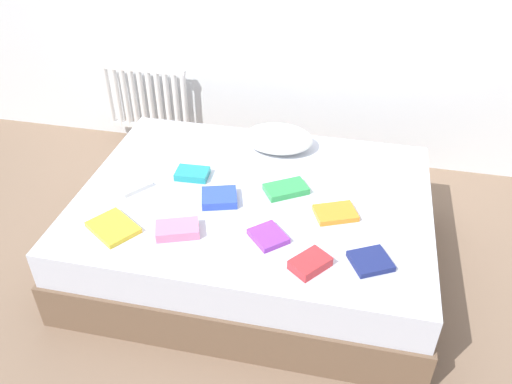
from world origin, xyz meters
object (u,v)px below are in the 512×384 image
Objects in this scene: textbook_red at (310,263)px; textbook_teal at (192,174)px; pillow at (278,139)px; textbook_navy at (370,261)px; textbook_orange at (335,213)px; textbook_yellow at (113,227)px; bed at (254,228)px; textbook_green at (286,189)px; textbook_white at (131,184)px; textbook_purple at (268,236)px; textbook_blue at (219,198)px; textbook_pink at (177,230)px; radiator at (146,99)px.

textbook_teal is (-0.78, 0.61, -0.00)m from textbook_red.
pillow is 2.42× the size of textbook_red.
textbook_navy is at bearing -28.99° from textbook_teal.
textbook_orange reaches higher than textbook_yellow.
textbook_red is 0.73× the size of textbook_yellow.
bed is 0.62m from pillow.
textbook_navy is 0.77× the size of textbook_green.
textbook_white is 0.72× the size of textbook_yellow.
textbook_navy is 1.00× the size of textbook_white.
textbook_purple is at bearing 41.16° from textbook_yellow.
textbook_blue is at bearing 70.75° from textbook_yellow.
textbook_teal is at bearing 120.73° from textbook_blue.
textbook_blue is 1.07× the size of textbook_white.
textbook_pink is 0.53m from textbook_white.
textbook_yellow is (0.07, -0.39, -0.00)m from textbook_white.
textbook_orange is 1.17m from textbook_yellow.
textbook_green is (0.57, -0.03, -0.00)m from textbook_teal.
textbook_red is (0.38, -0.52, 0.28)m from bed.
pillow is 0.89m from textbook_purple.
textbook_navy is (0.97, -0.01, -0.01)m from textbook_pink.
bed is 11.11× the size of textbook_white.
textbook_white is at bearing -141.81° from pillow.
textbook_green is at bearing -44.92° from textbook_white.
radiator is 2.44m from textbook_navy.
textbook_orange is 1.20× the size of textbook_navy.
radiator reaches higher than textbook_purple.
textbook_blue is at bearing -108.98° from pillow.
textbook_pink reaches higher than textbook_navy.
textbook_teal reaches higher than textbook_navy.
textbook_yellow is at bearing -117.09° from textbook_teal.
textbook_green is (-0.29, 0.15, 0.00)m from textbook_orange.
textbook_red is at bearing -48.28° from radiator.
pillow is at bearing 85.47° from bed.
textbook_green is at bearing 19.73° from bed.
textbook_pink is (-0.31, -0.41, 0.28)m from bed.
pillow reaches higher than textbook_pink.
textbook_yellow is at bearing -125.02° from pillow.
textbook_white is at bearing 159.08° from textbook_blue.
pillow is at bearing 101.22° from textbook_orange.
pillow is at bearing 88.94° from textbook_yellow.
bed is 0.55m from textbook_orange.
textbook_purple is at bearing -71.65° from textbook_white.
textbook_pink reaches higher than textbook_yellow.
textbook_white is (-0.32, -0.16, -0.01)m from textbook_teal.
radiator is 1.38m from pillow.
textbook_orange and textbook_navy have the same top height.
textbook_orange is (0.47, -0.09, 0.27)m from bed.
radiator is 2.75× the size of textbook_yellow.
textbook_teal reaches higher than bed.
textbook_teal is at bearing 99.54° from textbook_yellow.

